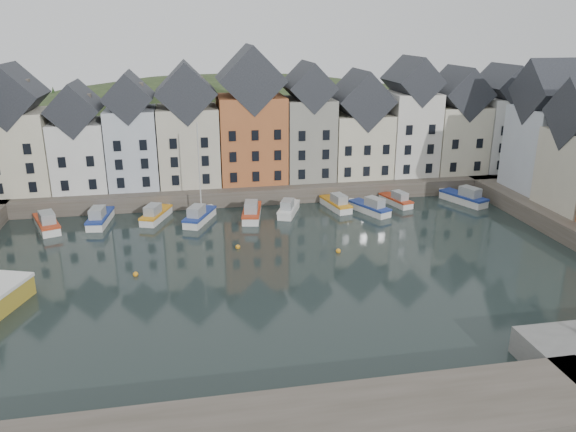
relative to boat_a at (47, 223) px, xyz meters
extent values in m
plane|color=black|center=(24.70, -17.68, -0.74)|extent=(260.00, 260.00, 0.00)
cube|color=#484137|center=(24.70, 12.32, 0.26)|extent=(90.00, 16.00, 2.00)
ellipsoid|color=#243219|center=(24.70, 38.32, -18.74)|extent=(153.60, 70.40, 64.00)
sphere|color=#1E3116|center=(10.76, 33.26, 7.96)|extent=(5.77, 5.77, 5.77)
sphere|color=#1E3116|center=(49.56, 43.07, 7.38)|extent=(5.27, 5.27, 5.27)
sphere|color=#1E3116|center=(56.51, 36.52, 7.14)|extent=(5.07, 5.07, 5.07)
sphere|color=#1E3116|center=(38.97, 37.52, 7.08)|extent=(5.01, 5.01, 5.01)
sphere|color=#1E3116|center=(-12.97, 38.93, 5.84)|extent=(3.94, 3.94, 3.94)
sphere|color=#1E3116|center=(53.02, 42.57, 7.31)|extent=(5.21, 5.21, 5.21)
sphere|color=#1E3116|center=(26.68, 40.97, 7.59)|extent=(5.45, 5.45, 5.45)
sphere|color=#1E3116|center=(62.50, 30.64, 6.47)|extent=(4.49, 4.49, 4.49)
cube|color=beige|center=(-4.47, 10.32, 6.30)|extent=(7.67, 8.00, 10.07)
cube|color=black|center=(-4.47, 10.32, 13.23)|extent=(7.67, 8.16, 7.67)
cube|color=silver|center=(2.79, 10.32, 5.57)|extent=(6.56, 8.00, 8.61)
cube|color=black|center=(2.79, 10.32, 11.50)|extent=(6.56, 8.16, 6.56)
cube|color=silver|center=(9.33, 10.32, 6.27)|extent=(6.20, 8.00, 10.02)
cube|color=black|center=(9.33, 10.32, 12.81)|extent=(6.20, 8.16, 6.20)
cube|color=beige|center=(16.43, 10.32, 6.30)|extent=(7.70, 8.00, 10.08)
cube|color=black|center=(16.43, 10.32, 13.25)|extent=(7.70, 8.16, 7.70)
cube|color=#AE5D31|center=(24.77, 10.32, 6.90)|extent=(8.69, 8.00, 11.28)
cube|color=black|center=(24.77, 10.32, 14.69)|extent=(8.69, 8.16, 8.69)
cube|color=gray|center=(32.47, 10.32, 6.65)|extent=(6.43, 8.00, 10.78)
cube|color=black|center=(32.47, 10.32, 13.63)|extent=(6.43, 8.16, 6.43)
cube|color=beige|center=(39.77, 10.32, 5.54)|extent=(7.88, 8.00, 8.56)
cube|color=black|center=(39.77, 10.32, 11.77)|extent=(7.88, 8.16, 7.88)
cube|color=silver|center=(47.11, 10.32, 6.90)|extent=(6.50, 8.00, 11.27)
cube|color=black|center=(47.11, 10.32, 14.14)|extent=(6.50, 8.16, 6.50)
cube|color=beige|center=(54.13, 10.32, 5.92)|extent=(7.23, 8.00, 9.32)
cube|color=black|center=(54.13, 10.32, 12.37)|extent=(7.23, 8.16, 7.23)
cube|color=silver|center=(60.98, 10.32, 6.42)|extent=(6.18, 8.00, 10.32)
cube|color=black|center=(60.98, 10.32, 13.11)|extent=(6.18, 8.16, 6.18)
cube|color=silver|center=(60.70, -1.41, 6.45)|extent=(7.47, 8.00, 10.38)
cube|color=black|center=(60.70, -1.41, 13.62)|extent=(7.62, 8.00, 8.00)
sphere|color=orange|center=(20.70, -9.68, -0.59)|extent=(0.50, 0.50, 0.50)
sphere|color=orange|center=(30.70, -12.68, -0.59)|extent=(0.50, 0.50, 0.50)
sphere|color=orange|center=(10.70, -14.68, -0.59)|extent=(0.50, 0.50, 0.50)
cube|color=silver|center=(-0.07, 0.19, -0.37)|extent=(4.03, 6.60, 1.16)
cube|color=#B53819|center=(-0.07, 0.19, 0.26)|extent=(4.17, 6.75, 0.26)
cube|color=gray|center=(0.27, -0.70, 0.90)|extent=(2.28, 2.89, 1.27)
cube|color=silver|center=(5.67, 1.06, -0.38)|extent=(2.56, 6.35, 1.13)
cube|color=navy|center=(5.67, 1.06, 0.24)|extent=(2.67, 6.49, 0.26)
cube|color=gray|center=(5.57, 0.14, 0.86)|extent=(1.72, 2.62, 1.24)
cube|color=silver|center=(12.06, 1.22, -0.40)|extent=(3.73, 6.09, 1.07)
cube|color=orange|center=(12.06, 1.22, 0.19)|extent=(3.87, 6.23, 0.24)
cube|color=gray|center=(11.75, 0.40, 0.77)|extent=(2.11, 2.67, 1.17)
cube|color=silver|center=(17.15, -0.46, -0.38)|extent=(4.15, 6.33, 1.12)
cube|color=navy|center=(17.15, -0.46, 0.23)|extent=(4.29, 6.48, 0.25)
cube|color=gray|center=(16.78, -1.29, 0.84)|extent=(2.29, 2.81, 1.22)
cylinder|color=silver|center=(17.40, 0.10, 5.37)|extent=(0.14, 0.14, 11.20)
cube|color=silver|center=(23.37, -0.16, -0.37)|extent=(3.05, 6.59, 1.16)
cube|color=#B53819|center=(23.37, -0.16, 0.27)|extent=(3.17, 6.73, 0.26)
cube|color=gray|center=(23.20, -1.10, 0.90)|extent=(1.93, 2.77, 1.27)
cube|color=silver|center=(28.01, 0.50, -0.41)|extent=(3.66, 5.84, 1.03)
cube|color=silver|center=(28.01, 0.50, 0.15)|extent=(3.79, 5.98, 0.23)
cube|color=gray|center=(27.70, -0.28, 0.71)|extent=(2.06, 2.57, 1.12)
cube|color=silver|center=(34.25, 1.48, -0.40)|extent=(2.86, 6.03, 1.06)
cube|color=orange|center=(34.25, 1.48, 0.18)|extent=(2.98, 6.16, 0.24)
cube|color=gray|center=(34.43, 0.63, 0.76)|extent=(1.79, 2.54, 1.16)
cube|color=silver|center=(37.94, -0.88, -0.40)|extent=(4.03, 6.06, 1.07)
cube|color=navy|center=(37.94, -0.88, 0.19)|extent=(4.17, 6.21, 0.24)
cube|color=gray|center=(38.30, -1.68, 0.78)|extent=(2.22, 2.70, 1.17)
cube|color=silver|center=(42.37, 1.72, -0.43)|extent=(2.96, 5.50, 0.97)
cube|color=#B53819|center=(42.37, 1.72, 0.09)|extent=(3.07, 5.62, 0.22)
cube|color=gray|center=(42.58, 0.96, 0.62)|extent=(1.76, 2.36, 1.05)
cube|color=silver|center=(51.28, 0.69, -0.36)|extent=(4.25, 6.75, 1.19)
cube|color=navy|center=(51.28, 0.69, 0.29)|extent=(4.40, 6.91, 0.27)
cube|color=gray|center=(51.64, -0.21, 0.94)|extent=(2.38, 2.98, 1.30)
camera|label=1|loc=(15.85, -63.92, 21.27)|focal=35.00mm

